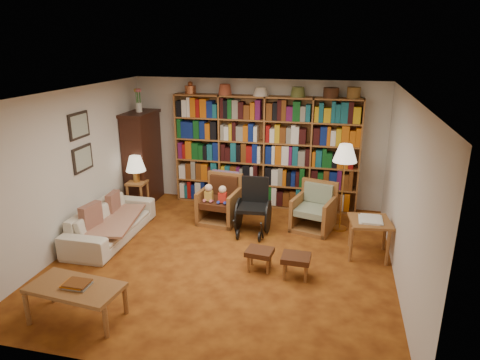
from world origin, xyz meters
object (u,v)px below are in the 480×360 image
(side_table_lamp, at_px, (138,190))
(armchair_leather, at_px, (221,201))
(wheelchair, at_px, (253,208))
(armchair_sage, at_px, (314,211))
(footstool_b, at_px, (296,259))
(sofa, at_px, (111,222))
(floor_lamp, at_px, (345,157))
(footstool_a, at_px, (260,253))
(coffee_table, at_px, (75,290))
(side_table_papers, at_px, (370,225))

(side_table_lamp, bearing_deg, armchair_leather, -2.11)
(side_table_lamp, xyz_separation_m, wheelchair, (2.39, -0.42, 0.02))
(armchair_sage, relative_size, footstool_b, 2.11)
(sofa, relative_size, floor_lamp, 1.26)
(sofa, relative_size, footstool_a, 4.77)
(armchair_sage, xyz_separation_m, footstool_a, (-0.66, -1.69, -0.05))
(wheelchair, bearing_deg, armchair_leather, 152.38)
(sofa, xyz_separation_m, armchair_sage, (3.30, 1.21, 0.03))
(side_table_lamp, distance_m, footstool_b, 3.74)
(armchair_sage, relative_size, wheelchair, 0.88)
(floor_lamp, distance_m, coffee_table, 4.62)
(wheelchair, bearing_deg, coffee_table, -117.93)
(side_table_lamp, distance_m, armchair_leather, 1.70)
(floor_lamp, distance_m, footstool_a, 2.31)
(armchair_sage, bearing_deg, wheelchair, -158.43)
(armchair_leather, distance_m, side_table_papers, 2.74)
(side_table_lamp, height_order, side_table_papers, side_table_papers)
(wheelchair, relative_size, footstool_b, 2.39)
(sofa, xyz_separation_m, coffee_table, (0.74, -2.12, 0.11))
(side_table_lamp, xyz_separation_m, footstool_b, (3.28, -1.80, -0.15))
(sofa, height_order, side_table_papers, side_table_papers)
(armchair_leather, bearing_deg, sofa, -143.88)
(armchair_leather, distance_m, coffee_table, 3.40)
(floor_lamp, height_order, footstool_b, floor_lamp)
(wheelchair, distance_m, footstool_b, 1.64)
(footstool_a, bearing_deg, armchair_leather, 122.40)
(side_table_lamp, relative_size, floor_lamp, 0.39)
(side_table_lamp, bearing_deg, footstool_a, -31.92)
(floor_lamp, distance_m, footstool_b, 2.17)
(side_table_lamp, distance_m, coffee_table, 3.45)
(floor_lamp, bearing_deg, armchair_sage, -176.51)
(footstool_a, bearing_deg, coffee_table, -139.29)
(armchair_sage, distance_m, coffee_table, 4.20)
(armchair_leather, relative_size, armchair_sage, 1.03)
(footstool_b, distance_m, coffee_table, 2.90)
(side_table_lamp, relative_size, wheelchair, 0.62)
(armchair_leather, height_order, wheelchair, wheelchair)
(wheelchair, xyz_separation_m, footstool_a, (0.36, -1.29, -0.18))
(armchair_sage, distance_m, floor_lamp, 1.12)
(footstool_a, bearing_deg, floor_lamp, 56.70)
(side_table_papers, bearing_deg, side_table_lamp, 168.22)
(side_table_lamp, height_order, floor_lamp, floor_lamp)
(floor_lamp, bearing_deg, footstool_b, -108.15)
(floor_lamp, xyz_separation_m, footstool_b, (-0.59, -1.80, -1.06))
(side_table_lamp, distance_m, armchair_sage, 3.40)
(side_table_lamp, relative_size, armchair_leather, 0.68)
(armchair_leather, height_order, footstool_b, armchair_leather)
(side_table_lamp, relative_size, footstool_a, 1.46)
(coffee_table, bearing_deg, floor_lamp, 47.88)
(sofa, bearing_deg, floor_lamp, -72.47)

